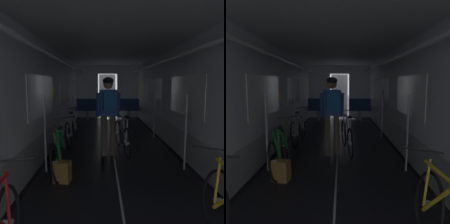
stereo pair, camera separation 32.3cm
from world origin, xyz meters
The scene contains 8 objects.
train_car_shell centered at (0.00, 3.60, 1.70)m, with size 3.14×12.34×2.57m.
bench_seat_far_left centered at (-0.90, 8.07, 0.57)m, with size 0.98×0.51×0.95m.
bench_seat_far_right centered at (0.90, 8.07, 0.57)m, with size 0.98×0.51×0.95m.
bicycle_green centered at (-1.04, 2.11, 0.38)m, with size 0.44×1.70×0.96m.
bicycle_silver centered at (-1.05, 4.08, 0.38)m, with size 0.44×1.69×0.95m.
person_cyclist_aisle centered at (-0.12, 3.01, 1.07)m, with size 0.55×0.43×1.73m.
bicycle_white_in_aisle centered at (0.21, 3.28, 0.38)m, with size 0.44×1.68×0.94m.
backpack_on_floor centered at (-0.90, 1.64, 0.17)m, with size 0.26×0.20×0.34m, color olive.
Camera 2 is at (0.08, -2.03, 1.59)m, focal length 37.43 mm.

